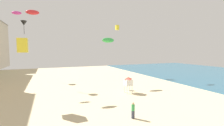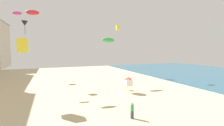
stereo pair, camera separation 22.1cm
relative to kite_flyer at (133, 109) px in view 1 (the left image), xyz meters
name	(u,v)px [view 1 (the left image)]	position (x,y,z in m)	size (l,w,h in m)	color
kite_flyer	(133,109)	(0.00, 0.00, 0.00)	(0.34, 0.34, 1.64)	#383D4C
lifeguard_stand	(128,81)	(4.09, 8.44, 0.92)	(1.10, 1.10, 2.55)	white
kite_green_parafoil	(108,40)	(3.18, 14.86, 7.79)	(2.42, 0.67, 0.94)	green
kite_red_parafoil	(32,12)	(-9.52, 14.00, 11.63)	(1.88, 0.52, 0.73)	red
kite_black_delta	(24,23)	(-12.46, 29.14, 12.24)	(1.37, 1.37, 3.12)	black
kite_yellow_box	(23,45)	(-10.32, 8.29, 6.42)	(1.08, 1.08, 1.70)	yellow
kite_yellow_box_2	(117,28)	(9.48, 24.40, 11.84)	(0.79, 0.79, 1.24)	yellow
kite_magenta_parafoil	(17,13)	(-12.07, 17.11, 11.99)	(1.45, 0.40, 0.56)	#DB3D9E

